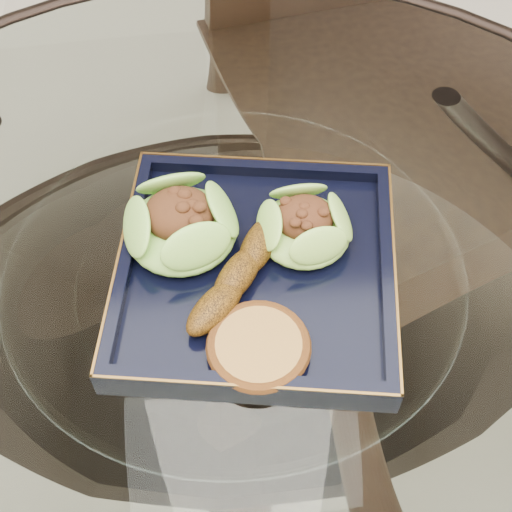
{
  "coord_description": "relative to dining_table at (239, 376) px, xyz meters",
  "views": [
    {
      "loc": [
        -0.01,
        -0.38,
        1.35
      ],
      "look_at": [
        0.02,
        0.02,
        0.8
      ],
      "focal_mm": 50.0,
      "sensor_mm": 36.0,
      "label": 1
    }
  ],
  "objects": [
    {
      "name": "roasted_plantain",
      "position": [
        0.0,
        0.01,
        0.2
      ],
      "size": [
        0.11,
        0.14,
        0.03
      ],
      "primitive_type": "ellipsoid",
      "rotation": [
        0.0,
        0.0,
        0.97
      ],
      "color": "#633A0A",
      "rests_on": "navy_plate"
    },
    {
      "name": "navy_plate",
      "position": [
        0.02,
        0.02,
        0.17
      ],
      "size": [
        0.31,
        0.31,
        0.02
      ],
      "primitive_type": "cube",
      "rotation": [
        0.0,
        0.0,
        -0.15
      ],
      "color": "black",
      "rests_on": "dining_table"
    },
    {
      "name": "lettuce_wrap_left",
      "position": [
        -0.05,
        0.07,
        0.2
      ],
      "size": [
        0.13,
        0.13,
        0.04
      ],
      "primitive_type": "ellipsoid",
      "rotation": [
        0.0,
        0.0,
        -0.17
      ],
      "color": "#55A12F",
      "rests_on": "navy_plate"
    },
    {
      "name": "dining_table",
      "position": [
        0.0,
        0.0,
        0.0
      ],
      "size": [
        1.13,
        1.13,
        0.77
      ],
      "color": "white",
      "rests_on": "ground"
    },
    {
      "name": "dining_chair",
      "position": [
        0.19,
        0.47,
        -0.12
      ],
      "size": [
        0.44,
        0.44,
        0.85
      ],
      "rotation": [
        0.0,
        0.0,
        0.22
      ],
      "color": "#331D11",
      "rests_on": "ground"
    },
    {
      "name": "crumb_patty",
      "position": [
        0.02,
        -0.07,
        0.19
      ],
      "size": [
        0.09,
        0.09,
        0.02
      ],
      "primitive_type": "cylinder",
      "rotation": [
        0.0,
        0.0,
        0.1
      ],
      "color": "olive",
      "rests_on": "navy_plate"
    },
    {
      "name": "lettuce_wrap_right",
      "position": [
        0.07,
        0.06,
        0.2
      ],
      "size": [
        0.12,
        0.12,
        0.03
      ],
      "primitive_type": "ellipsoid",
      "rotation": [
        0.0,
        0.0,
        -0.28
      ],
      "color": "olive",
      "rests_on": "navy_plate"
    }
  ]
}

